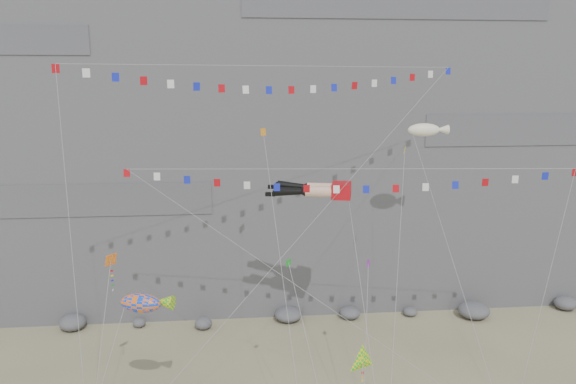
# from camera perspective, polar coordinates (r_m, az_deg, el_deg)

# --- Properties ---
(cliff) EXTENTS (80.00, 28.00, 50.00)m
(cliff) POSITION_cam_1_polar(r_m,az_deg,el_deg) (65.21, -1.30, 13.40)
(cliff) COLOR slate
(cliff) RESTS_ON ground
(talus_boulders) EXTENTS (60.00, 3.00, 1.20)m
(talus_boulders) POSITION_cam_1_polar(r_m,az_deg,el_deg) (54.90, 0.02, -12.37)
(talus_boulders) COLOR slate
(talus_boulders) RESTS_ON ground
(legs_kite) EXTENTS (6.58, 18.77, 22.09)m
(legs_kite) POSITION_cam_1_polar(r_m,az_deg,el_deg) (42.12, 3.06, 0.20)
(legs_kite) COLOR #B70B12
(legs_kite) RESTS_ON ground
(flag_banner_upper) EXTENTS (27.98, 14.97, 28.45)m
(flag_banner_upper) POSITION_cam_1_polar(r_m,az_deg,el_deg) (40.40, -0.82, 12.64)
(flag_banner_upper) COLOR #B70B12
(flag_banner_upper) RESTS_ON ground
(flag_banner_lower) EXTENTS (31.61, 8.68, 20.28)m
(flag_banner_lower) POSITION_cam_1_polar(r_m,az_deg,el_deg) (39.82, 6.51, 2.32)
(flag_banner_lower) COLOR #B70B12
(flag_banner_lower) RESTS_ON ground
(harlequin_kite) EXTENTS (1.75, 8.17, 13.26)m
(harlequin_kite) POSITION_cam_1_polar(r_m,az_deg,el_deg) (38.64, -17.56, -6.67)
(harlequin_kite) COLOR red
(harlequin_kite) RESTS_ON ground
(fish_windsock) EXTENTS (5.57, 5.51, 10.29)m
(fish_windsock) POSITION_cam_1_polar(r_m,az_deg,el_deg) (37.75, -14.75, -10.87)
(fish_windsock) COLOR orange
(fish_windsock) RESTS_ON ground
(delta_kite) EXTENTS (2.88, 7.34, 8.97)m
(delta_kite) POSITION_cam_1_polar(r_m,az_deg,el_deg) (36.08, 7.62, -16.70)
(delta_kite) COLOR yellow
(delta_kite) RESTS_ON ground
(blimp_windsock) EXTENTS (4.06, 13.66, 22.84)m
(blimp_windsock) POSITION_cam_1_polar(r_m,az_deg,el_deg) (46.67, 13.65, 6.09)
(blimp_windsock) COLOR white
(blimp_windsock) RESTS_ON ground
(small_kite_a) EXTENTS (2.42, 15.71, 24.15)m
(small_kite_a) POSITION_cam_1_polar(r_m,az_deg,el_deg) (41.54, -2.46, 5.59)
(small_kite_a) COLOR orange
(small_kite_a) RESTS_ON ground
(small_kite_b) EXTENTS (3.05, 10.09, 13.73)m
(small_kite_b) POSITION_cam_1_polar(r_m,az_deg,el_deg) (41.01, 8.16, -7.45)
(small_kite_b) COLOR purple
(small_kite_b) RESTS_ON ground
(small_kite_c) EXTENTS (2.89, 9.99, 14.69)m
(small_kite_c) POSITION_cam_1_polar(r_m,az_deg,el_deg) (36.39, 0.18, -7.70)
(small_kite_c) COLOR #169225
(small_kite_c) RESTS_ON ground
(small_kite_d) EXTENTS (5.46, 15.06, 23.13)m
(small_kite_d) POSITION_cam_1_polar(r_m,az_deg,el_deg) (43.57, 11.74, 3.56)
(small_kite_d) COLOR #F0B114
(small_kite_d) RESTS_ON ground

